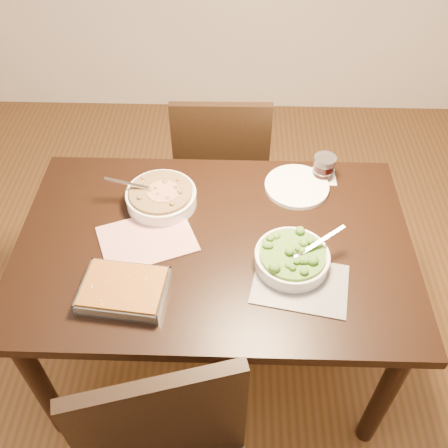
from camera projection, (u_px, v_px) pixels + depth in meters
The scene contains 11 objects.
ground at pixel (216, 348), 2.31m from camera, with size 4.00×4.00×0.00m, color #483214.
table at pixel (215, 258), 1.83m from camera, with size 1.40×0.90×0.75m.
magazine_a at pixel (147, 239), 1.77m from camera, with size 0.32×0.24×0.01m, color #9F2F2D.
magazine_b at pixel (300, 284), 1.63m from camera, with size 0.31×0.22×0.01m, color #27272E.
coaster at pixel (322, 176), 2.00m from camera, with size 0.11×0.11×0.00m, color white.
stew_bowl at pixel (161, 197), 1.87m from camera, with size 0.30×0.27×0.10m.
broccoli_bowl at pixel (292, 258), 1.67m from camera, with size 0.27×0.25×0.10m.
baking_dish at pixel (124, 290), 1.59m from camera, with size 0.29×0.23×0.05m.
wine_tumbler at pixel (324, 167), 1.96m from camera, with size 0.09×0.09×0.10m.
dinner_plate at pixel (297, 186), 1.95m from camera, with size 0.25×0.25×0.02m, color white.
chair_far at pixel (222, 163), 2.42m from camera, with size 0.44×0.44×0.92m.
Camera 1 is at (0.07, -1.17, 2.07)m, focal length 40.00 mm.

